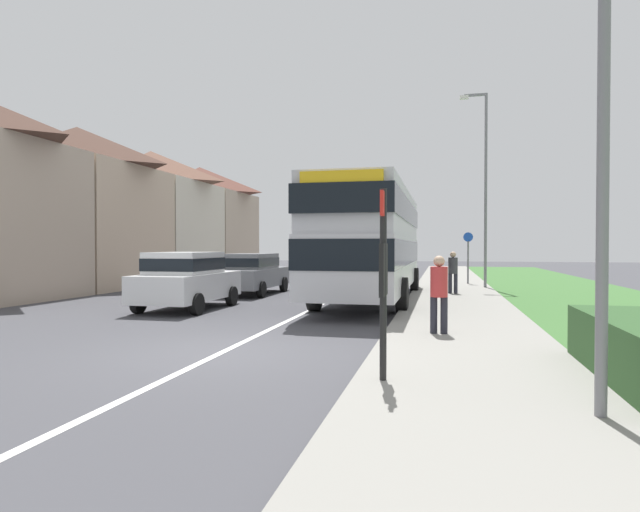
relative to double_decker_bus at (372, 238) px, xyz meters
The scene contains 13 objects.
ground_plane 9.63m from the double_decker_bus, 98.69° to the right, with size 120.00×120.00×0.00m, color #424247.
lane_marking_centre 2.87m from the double_decker_bus, 137.87° to the right, with size 0.14×60.00×0.01m, color silver.
pavement_near_side 4.78m from the double_decker_bus, 49.74° to the right, with size 3.20×68.00×0.12m, color gray.
grass_verge_seaward 8.08m from the double_decker_bus, 24.88° to the right, with size 6.00×68.00×0.08m, color #3D6B33.
double_decker_bus is the anchor object (origin of this frame).
parked_car_white 6.31m from the double_decker_bus, 143.76° to the right, with size 1.95×3.92×1.69m.
parked_car_grey 5.28m from the double_decker_bus, 163.23° to the left, with size 1.96×4.43×1.58m.
pedestrian_at_stop 7.59m from the double_decker_bus, 72.44° to the right, with size 0.34×0.34×1.67m.
pedestrian_walking_away 3.72m from the double_decker_bus, 39.74° to the left, with size 0.34×0.34×1.67m.
bus_stop_sign 11.20m from the double_decker_bus, 81.87° to the right, with size 0.09×0.52×2.60m.
cycle_route_sign 8.57m from the double_decker_bus, 65.75° to the left, with size 0.44×0.08×2.52m.
street_lamp_mid 7.35m from the double_decker_bus, 54.23° to the left, with size 1.14×0.20×8.34m.
house_terrace_far_side 15.19m from the double_decker_bus, 156.05° to the left, with size 6.40×24.74×7.27m.
Camera 1 is at (3.74, -8.65, 1.85)m, focal length 29.76 mm.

